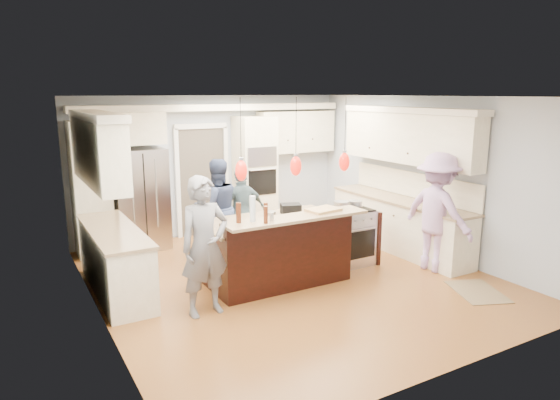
# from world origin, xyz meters

# --- Properties ---
(ground_plane) EXTENTS (6.00, 6.00, 0.00)m
(ground_plane) POSITION_xyz_m (0.00, 0.00, 0.00)
(ground_plane) COLOR #A56E2D
(ground_plane) RESTS_ON ground
(room_shell) EXTENTS (5.54, 6.04, 2.72)m
(room_shell) POSITION_xyz_m (0.00, 0.00, 1.82)
(room_shell) COLOR #B2BCC6
(room_shell) RESTS_ON ground
(refrigerator) EXTENTS (0.90, 0.70, 1.80)m
(refrigerator) POSITION_xyz_m (-1.55, 2.64, 0.90)
(refrigerator) COLOR #B7B7BC
(refrigerator) RESTS_ON ground
(oven_column) EXTENTS (0.72, 0.69, 2.30)m
(oven_column) POSITION_xyz_m (0.75, 2.67, 1.15)
(oven_column) COLOR #FDEFCD
(oven_column) RESTS_ON ground
(back_upper_cabinets) EXTENTS (5.30, 0.61, 2.54)m
(back_upper_cabinets) POSITION_xyz_m (-0.75, 2.76, 1.67)
(back_upper_cabinets) COLOR #FDEFCD
(back_upper_cabinets) RESTS_ON ground
(right_counter_run) EXTENTS (0.64, 3.10, 2.51)m
(right_counter_run) POSITION_xyz_m (2.44, 0.30, 1.06)
(right_counter_run) COLOR #FDEFCD
(right_counter_run) RESTS_ON ground
(left_cabinets) EXTENTS (0.64, 2.30, 2.51)m
(left_cabinets) POSITION_xyz_m (-2.44, 0.80, 1.06)
(left_cabinets) COLOR #FDEFCD
(left_cabinets) RESTS_ON ground
(kitchen_island) EXTENTS (2.10, 1.46, 1.12)m
(kitchen_island) POSITION_xyz_m (-0.25, 0.07, 0.49)
(kitchen_island) COLOR black
(kitchen_island) RESTS_ON ground
(island_range) EXTENTS (0.82, 0.71, 0.92)m
(island_range) POSITION_xyz_m (1.16, 0.15, 0.46)
(island_range) COLOR #B7B7BC
(island_range) RESTS_ON ground
(pendant_lights) EXTENTS (1.75, 0.15, 1.03)m
(pendant_lights) POSITION_xyz_m (-0.25, -0.51, 1.80)
(pendant_lights) COLOR black
(pendant_lights) RESTS_ON ground
(person_bar_end) EXTENTS (0.68, 0.48, 1.77)m
(person_bar_end) POSITION_xyz_m (-1.56, -0.49, 0.89)
(person_bar_end) COLOR slate
(person_bar_end) RESTS_ON ground
(person_far_left) EXTENTS (0.85, 0.68, 1.68)m
(person_far_left) POSITION_xyz_m (-0.55, 1.54, 0.84)
(person_far_left) COLOR navy
(person_far_left) RESTS_ON ground
(person_far_right) EXTENTS (0.86, 0.36, 1.47)m
(person_far_right) POSITION_xyz_m (-0.05, 1.60, 0.73)
(person_far_right) COLOR slate
(person_far_right) RESTS_ON ground
(person_range_side) EXTENTS (0.81, 1.27, 1.87)m
(person_range_side) POSITION_xyz_m (2.17, -0.79, 0.93)
(person_range_side) COLOR #B991C3
(person_range_side) RESTS_ON ground
(floor_rug) EXTENTS (0.89, 1.04, 0.01)m
(floor_rug) POSITION_xyz_m (2.01, -1.76, 0.01)
(floor_rug) COLOR olive
(floor_rug) RESTS_ON ground
(water_bottle) EXTENTS (0.10, 0.10, 0.34)m
(water_bottle) POSITION_xyz_m (-0.89, -0.49, 1.29)
(water_bottle) COLOR silver
(water_bottle) RESTS_ON kitchen_island
(beer_bottle_a) EXTENTS (0.08, 0.08, 0.26)m
(beer_bottle_a) POSITION_xyz_m (-1.08, -0.46, 1.25)
(beer_bottle_a) COLOR #491E0D
(beer_bottle_a) RESTS_ON kitchen_island
(beer_bottle_b) EXTENTS (0.06, 0.06, 0.22)m
(beer_bottle_b) POSITION_xyz_m (-0.79, -0.66, 1.23)
(beer_bottle_b) COLOR #491E0D
(beer_bottle_b) RESTS_ON kitchen_island
(beer_bottle_c) EXTENTS (0.07, 0.07, 0.22)m
(beer_bottle_c) POSITION_xyz_m (-0.68, -0.46, 1.23)
(beer_bottle_c) COLOR #491E0D
(beer_bottle_c) RESTS_ON kitchen_island
(drink_can) EXTENTS (0.08, 0.08, 0.11)m
(drink_can) POSITION_xyz_m (-0.66, -0.58, 1.18)
(drink_can) COLOR #B7B7BC
(drink_can) RESTS_ON kitchen_island
(cutting_board) EXTENTS (0.49, 0.38, 0.04)m
(cutting_board) POSITION_xyz_m (0.24, -0.47, 1.14)
(cutting_board) COLOR tan
(cutting_board) RESTS_ON kitchen_island
(pot_large) EXTENTS (0.24, 0.24, 0.14)m
(pot_large) POSITION_xyz_m (1.01, 0.14, 0.99)
(pot_large) COLOR #B7B7BC
(pot_large) RESTS_ON island_range
(pot_small) EXTENTS (0.22, 0.22, 0.11)m
(pot_small) POSITION_xyz_m (1.32, 0.18, 0.98)
(pot_small) COLOR #B7B7BC
(pot_small) RESTS_ON island_range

